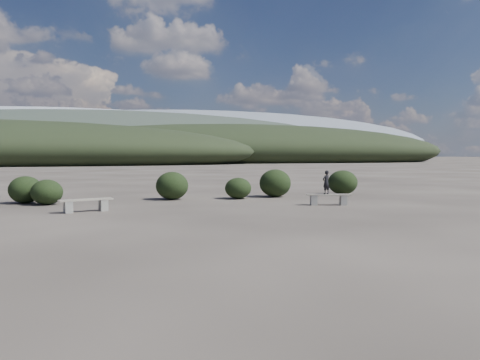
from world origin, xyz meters
name	(u,v)px	position (x,y,z in m)	size (l,w,h in m)	color
ground	(285,235)	(0.00, 0.00, 0.00)	(1200.00, 1200.00, 0.00)	#312B26
bench_left	(86,204)	(-4.51, 5.99, 0.26)	(1.73, 0.81, 0.42)	gray
bench_right	(329,198)	(4.05, 5.54, 0.25)	(1.68, 0.81, 0.41)	gray
seated_person	(326,182)	(3.96, 5.57, 0.85)	(0.32, 0.21, 0.88)	black
shrub_a	(47,192)	(-5.96, 8.77, 0.47)	(1.16, 1.16, 0.95)	black
shrub_b	(172,186)	(-1.16, 9.46, 0.58)	(1.36, 1.36, 1.16)	black
shrub_c	(238,188)	(1.59, 8.99, 0.45)	(1.12, 1.12, 0.90)	black
shrub_d	(275,183)	(3.43, 9.36, 0.62)	(1.41, 1.41, 1.23)	black
shrub_e	(343,182)	(6.90, 9.55, 0.57)	(1.38, 1.38, 1.15)	black
shrub_f	(25,190)	(-6.80, 9.58, 0.53)	(1.24, 1.24, 1.05)	black
mountain_ridges	(91,143)	(-7.48, 339.06, 10.84)	(500.00, 400.00, 56.00)	black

